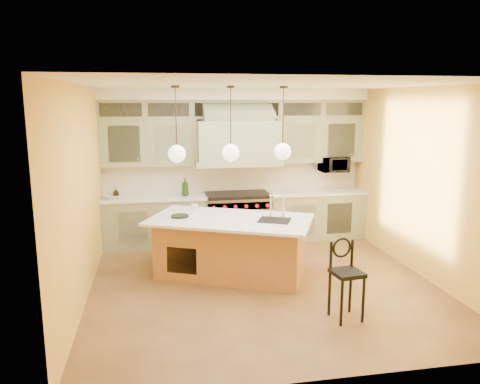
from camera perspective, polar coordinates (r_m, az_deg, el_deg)
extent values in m
plane|color=#55371D|center=(7.12, 2.77, -11.08)|extent=(5.00, 5.00, 0.00)
plane|color=white|center=(6.60, 3.01, 12.94)|extent=(5.00, 5.00, 0.00)
plane|color=gold|center=(9.13, -0.71, 3.31)|extent=(5.00, 0.00, 5.00)
plane|color=gold|center=(4.38, 10.41, -5.47)|extent=(5.00, 0.00, 5.00)
plane|color=gold|center=(6.61, -18.73, -0.27)|extent=(0.00, 5.00, 5.00)
plane|color=gold|center=(7.67, 21.39, 1.05)|extent=(0.00, 5.00, 5.00)
cube|color=gray|center=(8.88, -10.26, -3.68)|extent=(1.90, 0.65, 0.90)
cube|color=gray|center=(9.39, 9.02, -2.82)|extent=(1.90, 0.65, 0.90)
cube|color=silver|center=(8.77, -10.37, -0.71)|extent=(1.90, 0.68, 0.04)
cube|color=silver|center=(9.29, 9.11, -0.01)|extent=(1.90, 0.68, 0.04)
cube|color=beige|center=(9.14, -0.68, 1.86)|extent=(5.00, 0.04, 0.56)
cube|color=gray|center=(8.78, -11.09, 5.91)|extent=(1.75, 0.35, 0.85)
cube|color=gray|center=(9.32, 9.43, 6.26)|extent=(1.75, 0.35, 0.85)
cube|color=gray|center=(8.73, -0.33, 6.26)|extent=(1.50, 0.70, 0.75)
cube|color=gray|center=(8.77, -0.32, 3.65)|extent=(1.60, 0.76, 0.10)
cube|color=#333833|center=(8.87, -0.53, 10.05)|extent=(5.00, 0.35, 0.35)
cube|color=white|center=(8.85, -0.51, 11.83)|extent=(5.00, 0.47, 0.20)
cube|color=silver|center=(8.98, -0.32, -3.32)|extent=(1.20, 0.70, 0.90)
cube|color=black|center=(8.88, -0.32, -0.32)|extent=(1.20, 0.70, 0.06)
cube|color=silver|center=(8.60, 0.05, -1.71)|extent=(1.20, 0.06, 0.14)
cube|color=#9A6636|center=(7.31, -1.08, -6.80)|extent=(2.41, 1.85, 0.88)
cube|color=silver|center=(7.14, -1.20, -3.40)|extent=(2.75, 2.18, 0.04)
cube|color=black|center=(7.04, 4.22, -3.63)|extent=(0.60, 0.57, 0.05)
cylinder|color=black|center=(5.90, 12.28, -13.10)|extent=(0.04, 0.04, 0.58)
cylinder|color=black|center=(6.05, 14.79, -12.60)|extent=(0.04, 0.04, 0.58)
cylinder|color=black|center=(6.14, 10.85, -12.07)|extent=(0.04, 0.04, 0.58)
cylinder|color=black|center=(6.28, 13.29, -11.62)|extent=(0.04, 0.04, 0.58)
cube|color=black|center=(5.98, 12.93, -9.60)|extent=(0.40, 0.40, 0.05)
torus|color=black|center=(6.01, 12.31, -6.65)|extent=(0.26, 0.06, 0.26)
imported|color=black|center=(9.42, 11.36, 3.33)|extent=(0.54, 0.37, 0.30)
imported|color=#1A3313|center=(8.73, -6.70, 0.61)|extent=(0.15, 0.15, 0.34)
imported|color=black|center=(8.76, -14.89, -0.12)|extent=(0.10, 0.10, 0.20)
imported|color=silver|center=(8.78, -15.28, -0.55)|extent=(0.31, 0.31, 0.07)
imported|color=white|center=(7.67, -5.54, -1.89)|extent=(0.11, 0.11, 0.10)
cylinder|color=#2D2319|center=(6.88, -7.91, 12.61)|extent=(0.12, 0.12, 0.03)
cylinder|color=#2D2319|center=(6.88, -7.81, 8.91)|extent=(0.02, 0.02, 0.93)
sphere|color=white|center=(6.92, -7.70, 4.64)|extent=(0.26, 0.26, 0.26)
cylinder|color=#2D2319|center=(6.96, -1.16, 12.69)|extent=(0.12, 0.12, 0.03)
cylinder|color=#2D2319|center=(6.96, -1.14, 9.03)|extent=(0.02, 0.02, 0.93)
sphere|color=white|center=(7.00, -1.13, 4.81)|extent=(0.26, 0.26, 0.26)
cylinder|color=#2D2319|center=(7.13, 5.36, 12.61)|extent=(0.12, 0.12, 0.03)
cylinder|color=#2D2319|center=(7.13, 5.29, 9.04)|extent=(0.02, 0.02, 0.93)
sphere|color=white|center=(7.17, 5.22, 4.92)|extent=(0.26, 0.26, 0.26)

